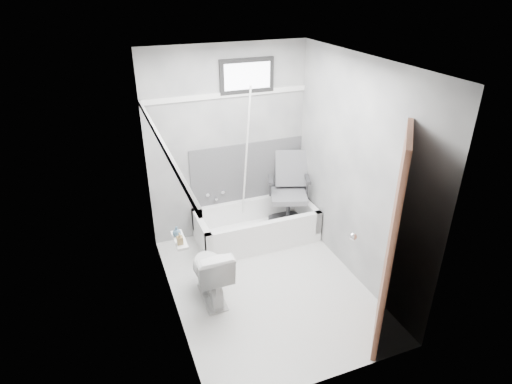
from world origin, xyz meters
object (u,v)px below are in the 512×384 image
toilet (210,272)px  door (439,256)px  soap_bottle_b (177,231)px  bathtub (256,225)px  soap_bottle_a (180,239)px  office_chair (289,191)px

toilet → door: size_ratio=0.33×
door → soap_bottle_b: size_ratio=19.98×
toilet → bathtub: bearing=-133.8°
door → soap_bottle_a: bearing=150.6°
soap_bottle_a → soap_bottle_b: bearing=90.0°
soap_bottle_a → soap_bottle_b: soap_bottle_a is taller
toilet → door: bearing=140.5°
soap_bottle_b → door: bearing=-32.5°
bathtub → soap_bottle_a: bearing=-136.1°
toilet → door: door is taller
bathtub → soap_bottle_b: soap_bottle_b is taller
toilet → soap_bottle_a: bearing=38.6°
office_chair → soap_bottle_a: office_chair is taller
bathtub → toilet: 1.22m
soap_bottle_a → office_chair: bearing=35.7°
bathtub → office_chair: 0.60m
office_chair → toilet: size_ratio=1.41×
door → soap_bottle_b: (-1.92, 1.22, -0.04)m
bathtub → soap_bottle_a: soap_bottle_a is taller
office_chair → door: bearing=-63.7°
office_chair → soap_bottle_b: bearing=-128.5°
bathtub → door: 2.46m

